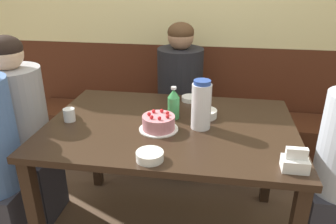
% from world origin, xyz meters
% --- Properties ---
extents(back_wall, '(4.80, 0.04, 2.50)m').
position_xyz_m(back_wall, '(0.00, 1.05, 1.25)').
color(back_wall, '#4C2314').
rests_on(back_wall, ground_plane).
extents(bench_seat, '(2.57, 0.38, 0.46)m').
position_xyz_m(bench_seat, '(0.00, 0.83, 0.23)').
color(bench_seat, '#472314').
rests_on(bench_seat, ground_plane).
extents(dining_table, '(1.36, 0.94, 0.76)m').
position_xyz_m(dining_table, '(0.00, 0.00, 0.67)').
color(dining_table, black).
rests_on(dining_table, ground_plane).
extents(birthday_cake, '(0.21, 0.21, 0.10)m').
position_xyz_m(birthday_cake, '(-0.05, -0.08, 0.80)').
color(birthday_cake, white).
rests_on(birthday_cake, dining_table).
extents(water_pitcher, '(0.10, 0.10, 0.27)m').
position_xyz_m(water_pitcher, '(0.17, -0.02, 0.89)').
color(water_pitcher, white).
rests_on(water_pitcher, dining_table).
extents(soju_bottle, '(0.07, 0.07, 0.19)m').
position_xyz_m(soju_bottle, '(0.01, 0.08, 0.85)').
color(soju_bottle, '#388E4C').
rests_on(soju_bottle, dining_table).
extents(napkin_holder, '(0.11, 0.08, 0.11)m').
position_xyz_m(napkin_holder, '(0.59, -0.36, 0.80)').
color(napkin_holder, white).
rests_on(napkin_holder, dining_table).
extents(bowl_soup_white, '(0.14, 0.14, 0.04)m').
position_xyz_m(bowl_soup_white, '(0.18, 0.13, 0.79)').
color(bowl_soup_white, white).
rests_on(bowl_soup_white, dining_table).
extents(bowl_rice_small, '(0.11, 0.11, 0.03)m').
position_xyz_m(bowl_rice_small, '(0.07, 0.37, 0.78)').
color(bowl_rice_small, white).
rests_on(bowl_rice_small, dining_table).
extents(bowl_side_dish, '(0.13, 0.13, 0.04)m').
position_xyz_m(bowl_side_dish, '(-0.03, -0.38, 0.78)').
color(bowl_side_dish, white).
rests_on(bowl_side_dish, dining_table).
extents(glass_water_tall, '(0.06, 0.06, 0.07)m').
position_xyz_m(glass_water_tall, '(-0.57, -0.05, 0.80)').
color(glass_water_tall, silver).
rests_on(glass_water_tall, dining_table).
extents(person_teal_shirt, '(0.34, 0.34, 1.21)m').
position_xyz_m(person_teal_shirt, '(-0.04, 0.73, 0.58)').
color(person_teal_shirt, '#33333D').
rests_on(person_teal_shirt, ground_plane).
extents(person_dark_striped, '(0.34, 0.34, 1.22)m').
position_xyz_m(person_dark_striped, '(-0.94, 0.03, 0.59)').
color(person_dark_striped, '#33333D').
rests_on(person_dark_striped, ground_plane).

